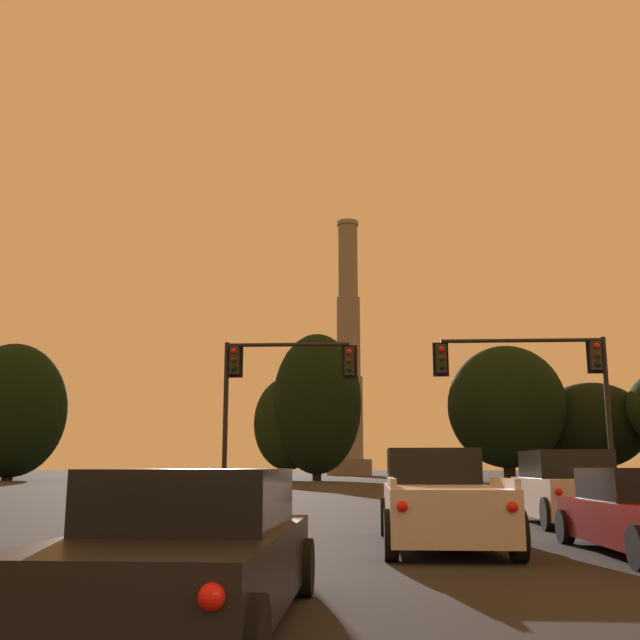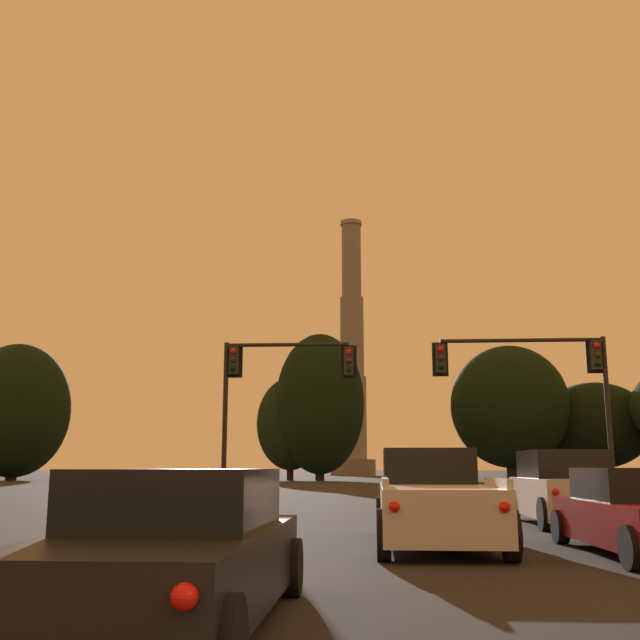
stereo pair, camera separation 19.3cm
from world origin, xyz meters
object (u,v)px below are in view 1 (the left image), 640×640
Objects in this scene: sedan_left_lane_third at (189,553)px; traffic_light_overhead_right at (547,376)px; suv_right_lane_front at (566,489)px; smokestack at (349,372)px; pickup_truck_center_lane_second at (439,501)px; traffic_light_overhead_left at (269,380)px.

traffic_light_overhead_right reaches higher than sedan_left_lane_third.
suv_right_lane_front is 0.11× the size of smokestack.
sedan_left_lane_third is 119.29m from smokestack.
smokestack reaches higher than pickup_truck_center_lane_second.
sedan_left_lane_third is at bearing -117.31° from suv_right_lane_front.
sedan_left_lane_third is at bearing -89.53° from smokestack.
pickup_truck_center_lane_second is 0.88× the size of traffic_light_overhead_right.
pickup_truck_center_lane_second is 0.13× the size of smokestack.
traffic_light_overhead_left is (-1.86, 20.20, 3.90)m from sedan_left_lane_third.
traffic_light_overhead_left is at bearing 95.93° from sedan_left_lane_third.
traffic_light_overhead_right reaches higher than traffic_light_overhead_left.
traffic_light_overhead_right is at bearing 68.43° from sedan_left_lane_third.
traffic_light_overhead_right is (8.16, 19.96, 3.97)m from sedan_left_lane_third.
smokestack is (-9.12, 98.19, 12.49)m from traffic_light_overhead_right.
traffic_light_overhead_right reaches higher than pickup_truck_center_lane_second.
suv_right_lane_front reaches higher than pickup_truck_center_lane_second.
smokestack is (0.90, 97.95, 12.56)m from traffic_light_overhead_left.
smokestack is at bearing 95.31° from traffic_light_overhead_right.
pickup_truck_center_lane_second is at bearing -112.66° from traffic_light_overhead_right.
suv_right_lane_front is 0.78× the size of traffic_light_overhead_right.
traffic_light_overhead_right is at bearing -84.69° from smokestack.
smokestack is at bearing 91.13° from sedan_left_lane_third.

